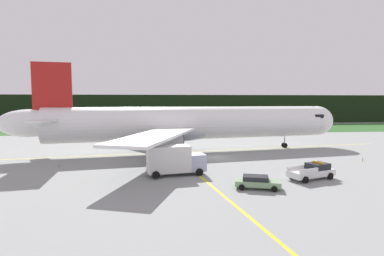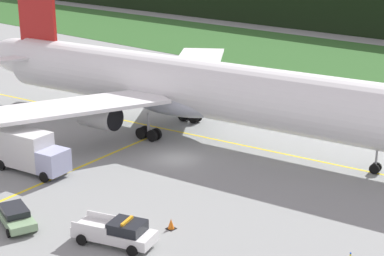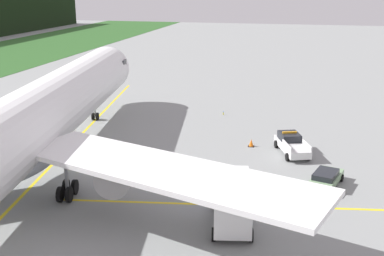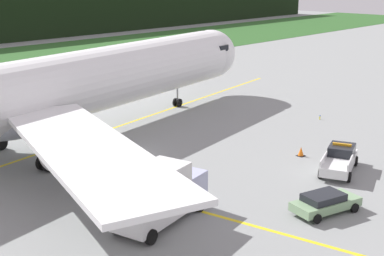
# 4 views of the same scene
# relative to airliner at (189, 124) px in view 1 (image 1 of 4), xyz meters

# --- Properties ---
(ground) EXTENTS (320.00, 320.00, 0.00)m
(ground) POSITION_rel_airliner_xyz_m (3.63, -6.22, -4.93)
(ground) COLOR gray
(grass_verge) EXTENTS (320.00, 32.04, 0.04)m
(grass_verge) POSITION_rel_airliner_xyz_m (3.63, 46.16, -4.91)
(grass_verge) COLOR #295522
(grass_verge) RESTS_ON ground
(distant_tree_line) EXTENTS (288.00, 7.51, 11.55)m
(distant_tree_line) POSITION_rel_airliner_xyz_m (3.63, 72.55, 0.85)
(distant_tree_line) COLOR black
(distant_tree_line) RESTS_ON ground
(taxiway_centerline_main) EXTENTS (76.60, 12.51, 0.01)m
(taxiway_centerline_main) POSITION_rel_airliner_xyz_m (0.51, 0.08, -4.92)
(taxiway_centerline_main) COLOR yellow
(taxiway_centerline_main) RESTS_ON ground
(taxiway_centerline_spur) EXTENTS (6.52, 39.02, 0.01)m
(taxiway_centerline_spur) POSITION_rel_airliner_xyz_m (0.38, -23.11, -4.92)
(taxiway_centerline_spur) COLOR yellow
(taxiway_centerline_spur) RESTS_ON ground
(airliner) EXTENTS (59.06, 44.96, 14.87)m
(airliner) POSITION_rel_airliner_xyz_m (0.00, 0.00, 0.00)
(airliner) COLOR white
(airliner) RESTS_ON ground
(ops_pickup_truck) EXTENTS (5.95, 3.77, 1.94)m
(ops_pickup_truck) POSITION_rel_airliner_xyz_m (12.14, -20.51, -4.02)
(ops_pickup_truck) COLOR silver
(ops_pickup_truck) RESTS_ON ground
(catering_truck) EXTENTS (7.23, 3.74, 3.73)m
(catering_truck) POSITION_rel_airliner_xyz_m (-3.44, -17.03, -3.05)
(catering_truck) COLOR #A7ACD1
(catering_truck) RESTS_ON ground
(staff_car) EXTENTS (4.83, 3.05, 1.30)m
(staff_car) POSITION_rel_airliner_xyz_m (4.66, -23.56, -4.22)
(staff_car) COLOR gray
(staff_car) RESTS_ON ground
(apron_cone) EXTENTS (0.62, 0.62, 0.77)m
(apron_cone) POSITION_rel_airliner_xyz_m (13.18, -16.50, -4.55)
(apron_cone) COLOR black
(apron_cone) RESTS_ON ground
(taxiway_edge_light_east) EXTENTS (0.12, 0.12, 0.46)m
(taxiway_edge_light_east) POSITION_rel_airliner_xyz_m (24.48, -11.70, -4.68)
(taxiway_edge_light_east) COLOR yellow
(taxiway_edge_light_east) RESTS_ON ground
(taxiway_edge_light_west) EXTENTS (0.12, 0.12, 0.39)m
(taxiway_edge_light_west) POSITION_rel_airliner_xyz_m (-18.53, -11.70, -4.71)
(taxiway_edge_light_west) COLOR yellow
(taxiway_edge_light_west) RESTS_ON ground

